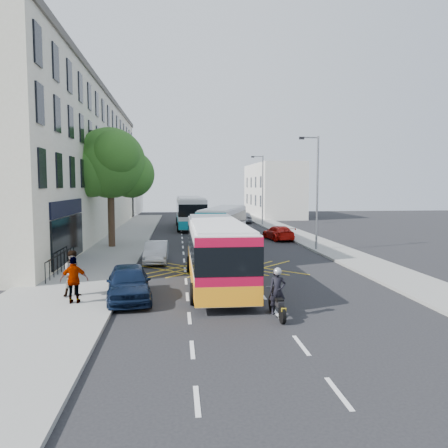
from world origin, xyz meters
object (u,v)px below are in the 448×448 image
object	(u,v)px
street_tree	(110,164)
parked_car_blue	(129,282)
bus_near	(216,251)
bus_far	(190,212)
lamp_far	(262,186)
pedestrian_far	(74,280)
pedestrian_near	(74,273)
parked_car_silver	(156,252)
lamp_near	(316,187)
motorbike	(277,294)
distant_car_dark	(221,214)
distant_car_silver	(244,217)
red_hatchback	(278,233)
bus_mid	(224,223)
distant_car_grey	(195,217)

from	to	relation	value
street_tree	parked_car_blue	size ratio (longest dim) A/B	2.06
street_tree	bus_near	size ratio (longest dim) A/B	0.82
bus_near	bus_far	size ratio (longest dim) A/B	0.87
lamp_far	pedestrian_far	size ratio (longest dim) A/B	4.43
lamp_far	pedestrian_near	xyz separation A→B (m)	(-14.02, -31.97, -3.52)
street_tree	parked_car_silver	distance (m)	9.29
lamp_near	motorbike	bearing A→B (deg)	-112.40
distant_car_dark	pedestrian_far	bearing A→B (deg)	74.29
distant_car_silver	street_tree	bearing A→B (deg)	61.35
motorbike	distant_car_dark	distance (m)	46.58
lamp_near	distant_car_silver	size ratio (longest dim) A/B	1.91
street_tree	bus_near	xyz separation A→B (m)	(6.75, -12.66, -4.71)
red_hatchback	distant_car_dark	xyz separation A→B (m)	(-2.56, 24.65, 0.10)
red_hatchback	motorbike	bearing A→B (deg)	69.02
bus_mid	distant_car_silver	size ratio (longest dim) A/B	2.49
motorbike	pedestrian_far	size ratio (longest dim) A/B	1.13
parked_car_silver	distant_car_silver	world-z (taller)	distant_car_silver
lamp_near	parked_car_silver	size ratio (longest dim) A/B	2.06
red_hatchback	pedestrian_near	world-z (taller)	pedestrian_near
red_hatchback	pedestrian_near	distance (m)	22.60
lamp_far	parked_car_blue	bearing A→B (deg)	-110.08
lamp_near	lamp_far	size ratio (longest dim) A/B	1.00
bus_far	motorbike	world-z (taller)	bus_far
bus_near	distant_car_grey	size ratio (longest dim) A/B	2.55
bus_mid	parked_car_silver	size ratio (longest dim) A/B	2.70
pedestrian_near	bus_far	bearing A→B (deg)	56.04
red_hatchback	pedestrian_far	xyz separation A→B (m)	(-12.63, -19.67, 0.43)
lamp_far	pedestrian_near	distance (m)	35.09
lamp_far	pedestrian_far	distance (m)	36.00
parked_car_blue	distant_car_silver	size ratio (longest dim) A/B	1.02
lamp_far	motorbike	world-z (taller)	lamp_far
motorbike	red_hatchback	bearing A→B (deg)	74.63
bus_near	parked_car_blue	xyz separation A→B (m)	(-3.84, -2.57, -0.86)
bus_near	motorbike	world-z (taller)	bus_near
pedestrian_far	red_hatchback	bearing A→B (deg)	-124.79
pedestrian_far	lamp_far	bearing A→B (deg)	-114.68
parked_car_blue	bus_mid	bearing A→B (deg)	65.51
bus_far	pedestrian_near	size ratio (longest dim) A/B	6.50
bus_far	parked_car_blue	distance (m)	30.49
bus_mid	red_hatchback	xyz separation A→B (m)	(4.77, 0.24, -0.89)
parked_car_silver	red_hatchback	size ratio (longest dim) A/B	0.91
motorbike	pedestrian_near	distance (m)	8.41
parked_car_silver	distant_car_silver	xyz separation A→B (m)	(9.77, 27.96, 0.08)
parked_car_blue	distant_car_grey	distance (m)	39.92
lamp_far	bus_near	bearing A→B (deg)	-105.00
lamp_far	parked_car_silver	distance (m)	26.26
distant_car_dark	lamp_near	bearing A→B (deg)	93.84
parked_car_silver	distant_car_grey	size ratio (longest dim) A/B	0.92
distant_car_dark	pedestrian_far	distance (m)	45.45
street_tree	bus_mid	size ratio (longest dim) A/B	0.84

